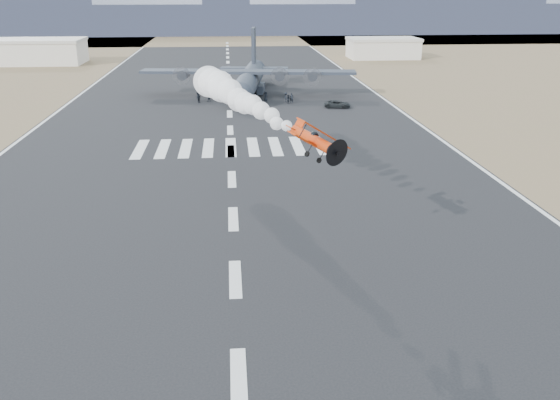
{
  "coord_description": "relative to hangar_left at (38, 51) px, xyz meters",
  "views": [
    {
      "loc": [
        -0.09,
        -27.22,
        20.36
      ],
      "look_at": [
        3.82,
        17.73,
        4.0
      ],
      "focal_mm": 38.0,
      "sensor_mm": 36.0,
      "label": 1
    }
  ],
  "objects": [
    {
      "name": "ground",
      "position": [
        52.0,
        -145.0,
        -3.41
      ],
      "size": [
        500.0,
        500.0,
        0.0
      ],
      "primitive_type": "plane",
      "color": "black",
      "rests_on": "ground"
    },
    {
      "name": "scrub_far",
      "position": [
        52.0,
        85.0,
        -3.41
      ],
      "size": [
        500.0,
        80.0,
        0.0
      ],
      "primitive_type": "cube",
      "color": "brown",
      "rests_on": "ground"
    },
    {
      "name": "runway_markings",
      "position": [
        52.0,
        -85.0,
        -3.4
      ],
      "size": [
        60.0,
        260.0,
        0.01
      ],
      "primitive_type": null,
      "color": "silver",
      "rests_on": "ground"
    },
    {
      "name": "ridge_seg_c",
      "position": [
        -13.0,
        115.0,
        5.09
      ],
      "size": [
        150.0,
        50.0,
        17.0
      ],
      "primitive_type": "cube",
      "color": "gray",
      "rests_on": "ground"
    },
    {
      "name": "ridge_seg_d",
      "position": [
        52.0,
        115.0,
        3.09
      ],
      "size": [
        150.0,
        50.0,
        13.0
      ],
      "primitive_type": "cube",
      "color": "gray",
      "rests_on": "ground"
    },
    {
      "name": "ridge_seg_e",
      "position": [
        117.0,
        115.0,
        4.09
      ],
      "size": [
        150.0,
        50.0,
        15.0
      ],
      "primitive_type": "cube",
      "color": "gray",
      "rests_on": "ground"
    },
    {
      "name": "ridge_seg_f",
      "position": [
        182.0,
        115.0,
        5.09
      ],
      "size": [
        150.0,
        50.0,
        17.0
      ],
      "primitive_type": "cube",
      "color": "gray",
      "rests_on": "ground"
    },
    {
      "name": "hangar_left",
      "position": [
        0.0,
        0.0,
        0.0
      ],
      "size": [
        24.5,
        14.5,
        6.7
      ],
      "color": "beige",
      "rests_on": "ground"
    },
    {
      "name": "hangar_right",
      "position": [
        98.0,
        5.0,
        -0.4
      ],
      "size": [
        20.5,
        12.5,
        5.9
      ],
      "color": "beige",
      "rests_on": "ground"
    },
    {
      "name": "aerobatic_biplane",
      "position": [
        58.03,
        -131.29,
        6.52
      ],
      "size": [
        4.9,
        5.24,
        4.02
      ],
      "rotation": [
        0.0,
        0.55,
        0.3
      ],
      "color": "red"
    },
    {
      "name": "smoke_trail",
      "position": [
        51.13,
        -109.28,
        6.72
      ],
      "size": [
        9.87,
        26.93,
        3.53
      ],
      "rotation": [
        0.0,
        0.0,
        0.3
      ],
      "color": "white"
    },
    {
      "name": "transport_aircraft",
      "position": [
        56.07,
        -53.86,
        -0.3
      ],
      "size": [
        41.82,
        34.32,
        12.07
      ],
      "rotation": [
        0.0,
        0.0,
        -0.13
      ],
      "color": "#222633",
      "rests_on": "ground"
    },
    {
      "name": "support_vehicle",
      "position": [
        71.1,
        -69.24,
        -2.76
      ],
      "size": [
        5.01,
        3.12,
        1.29
      ],
      "primitive_type": "imported",
      "rotation": [
        0.0,
        0.0,
        1.35
      ],
      "color": "black",
      "rests_on": "ground"
    },
    {
      "name": "crew_a",
      "position": [
        51.17,
        -61.97,
        -2.58
      ],
      "size": [
        0.74,
        0.78,
        1.66
      ],
      "primitive_type": "imported",
      "rotation": [
        0.0,
        0.0,
        5.27
      ],
      "color": "black",
      "rests_on": "ground"
    },
    {
      "name": "crew_b",
      "position": [
        62.79,
        -64.42,
        -2.61
      ],
      "size": [
        0.9,
        0.86,
        1.59
      ],
      "primitive_type": "imported",
      "rotation": [
        0.0,
        0.0,
        2.46
      ],
      "color": "black",
      "rests_on": "ground"
    },
    {
      "name": "crew_c",
      "position": [
        62.5,
        -63.1,
        -2.5
      ],
      "size": [
        0.61,
        1.2,
        1.81
      ],
      "primitive_type": "imported",
      "rotation": [
        0.0,
        0.0,
        1.52
      ],
      "color": "black",
      "rests_on": "ground"
    },
    {
      "name": "crew_d",
      "position": [
        46.4,
        -62.48,
        -2.55
      ],
      "size": [
        1.1,
        1.04,
        1.71
      ],
      "primitive_type": "imported",
      "rotation": [
        0.0,
        0.0,
        0.71
      ],
      "color": "black",
      "rests_on": "ground"
    },
    {
      "name": "crew_e",
      "position": [
        58.83,
        -61.81,
        -2.51
      ],
      "size": [
        1.03,
        0.94,
        1.8
      ],
      "primitive_type": "imported",
      "rotation": [
        0.0,
        0.0,
        0.59
      ],
      "color": "black",
      "rests_on": "ground"
    },
    {
      "name": "crew_f",
      "position": [
        48.27,
        -61.34,
        -2.58
      ],
      "size": [
        1.54,
        0.51,
        1.65
      ],
      "primitive_type": "imported",
      "rotation": [
        0.0,
        0.0,
        3.15
      ],
      "color": "black",
      "rests_on": "ground"
    },
    {
      "name": "crew_g",
      "position": [
        63.44,
        -64.2,
        -2.48
      ],
      "size": [
        0.82,
        0.74,
        1.86
      ],
      "primitive_type": "imported",
      "rotation": [
        0.0,
        0.0,
        5.97
      ],
      "color": "black",
      "rests_on": "ground"
    },
    {
      "name": "crew_h",
      "position": [
        46.11,
        -60.84,
        -2.55
      ],
      "size": [
        0.71,
        0.94,
        1.72
      ],
      "primitive_type": "imported",
      "rotation": [
        0.0,
        0.0,
        4.45
      ],
      "color": "black",
      "rests_on": "ground"
    }
  ]
}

